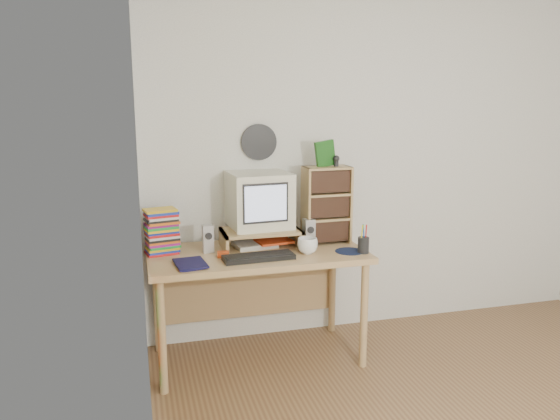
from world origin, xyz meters
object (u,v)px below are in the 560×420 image
keyboard (259,257)px  mug (308,246)px  diary (176,264)px  desk (255,268)px  cd_rack (326,205)px  crt_monitor (260,201)px  dvd_stack (162,233)px

keyboard → mug: size_ratio=3.38×
diary → desk: bearing=20.0°
cd_rack → mug: 0.38m
desk → cd_rack: cd_rack is taller
desk → crt_monitor: bearing=54.8°
crt_monitor → diary: (-0.60, -0.35, -0.28)m
dvd_stack → cd_rack: 1.12m
desk → crt_monitor: (0.06, 0.09, 0.44)m
desk → dvd_stack: bearing=175.4°
desk → mug: size_ratio=10.70×
crt_monitor → keyboard: (-0.09, -0.33, -0.29)m
desk → crt_monitor: crt_monitor is taller
crt_monitor → dvd_stack: 0.68m
desk → cd_rack: bearing=4.4°
crt_monitor → keyboard: crt_monitor is taller
keyboard → dvd_stack: bearing=150.1°
keyboard → desk: bearing=80.2°
crt_monitor → diary: 0.75m
crt_monitor → diary: size_ratio=1.82×
crt_monitor → mug: bearing=-53.4°
desk → diary: (-0.54, -0.26, 0.16)m
keyboard → diary: bearing=179.5°
crt_monitor → diary: crt_monitor is taller
mug → diary: 0.85m
keyboard → dvd_stack: 0.65m
dvd_stack → mug: (0.90, -0.24, -0.09)m
keyboard → diary: 0.51m
desk → dvd_stack: size_ratio=5.04×
dvd_stack → mug: dvd_stack is taller
dvd_stack → cd_rack: size_ratio=0.53×
mug → diary: size_ratio=0.61×
crt_monitor → mug: (0.24, -0.28, -0.25)m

